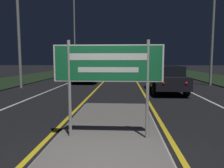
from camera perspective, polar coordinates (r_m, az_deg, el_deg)
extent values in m
cube|color=#999993|center=(5.11, -0.99, -14.48)|extent=(2.49, 7.92, 0.05)
cube|color=#66605B|center=(5.10, -0.99, -14.21)|extent=(2.37, 7.80, 0.10)
cube|color=black|center=(25.39, -19.59, 1.78)|extent=(5.00, 100.00, 0.08)
cube|color=black|center=(25.12, 24.61, 1.53)|extent=(5.00, 100.00, 0.08)
cube|color=gold|center=(28.44, -0.35, 2.50)|extent=(0.12, 70.00, 0.01)
cube|color=gold|center=(28.41, 5.45, 2.46)|extent=(0.12, 70.00, 0.01)
cube|color=silver|center=(28.75, -5.86, 2.50)|extent=(0.12, 70.00, 0.01)
cube|color=silver|center=(28.65, 10.98, 2.41)|extent=(0.12, 70.00, 0.01)
cube|color=silver|center=(29.38, -11.65, 2.48)|extent=(0.10, 70.00, 0.01)
cube|color=silver|center=(29.20, 16.83, 2.33)|extent=(0.10, 70.00, 0.01)
cylinder|color=#9E9E99|center=(4.96, -11.03, -1.37)|extent=(0.07, 0.07, 2.17)
cylinder|color=#9E9E99|center=(4.84, 9.26, -1.54)|extent=(0.07, 0.07, 2.17)
cube|color=#19703D|center=(4.78, -1.03, 5.44)|extent=(2.40, 0.04, 0.81)
cube|color=white|center=(4.76, -1.05, 5.44)|extent=(2.40, 0.00, 0.81)
cube|color=#19703D|center=(4.76, -1.05, 5.44)|extent=(2.33, 0.01, 0.76)
cube|color=white|center=(4.75, -1.06, 7.14)|extent=(1.68, 0.01, 0.15)
cube|color=white|center=(4.76, -1.05, 3.74)|extent=(1.32, 0.01, 0.11)
cylinder|color=#9E9E99|center=(15.77, -23.24, 13.70)|extent=(0.18, 0.18, 8.06)
cylinder|color=#9E9E99|center=(29.51, -9.77, 12.32)|extent=(0.18, 0.18, 10.07)
cylinder|color=#9E9E99|center=(17.81, 24.95, 15.38)|extent=(0.18, 0.18, 9.70)
cube|color=black|center=(13.08, 13.78, 0.91)|extent=(1.71, 4.79, 0.66)
cube|color=black|center=(12.76, 14.08, 3.43)|extent=(1.50, 2.49, 0.52)
sphere|color=red|center=(10.66, 13.30, 0.21)|extent=(0.14, 0.14, 0.14)
sphere|color=red|center=(10.89, 18.79, 0.17)|extent=(0.14, 0.14, 0.14)
cylinder|color=black|center=(14.46, 9.51, 0.18)|extent=(0.22, 0.68, 0.68)
cylinder|color=black|center=(14.73, 15.81, 0.13)|extent=(0.22, 0.68, 0.68)
cylinder|color=black|center=(11.53, 11.10, -1.36)|extent=(0.22, 0.68, 0.68)
cylinder|color=black|center=(11.86, 18.90, -1.37)|extent=(0.22, 0.68, 0.68)
cube|color=#B7B7BC|center=(24.18, 7.94, 3.22)|extent=(1.71, 4.36, 0.55)
cube|color=black|center=(23.90, 8.01, 4.50)|extent=(1.50, 2.27, 0.54)
sphere|color=red|center=(21.99, 7.02, 3.13)|extent=(0.14, 0.14, 0.14)
sphere|color=red|center=(22.08, 9.76, 3.10)|extent=(0.14, 0.14, 0.14)
cylinder|color=black|center=(25.49, 5.86, 2.77)|extent=(0.22, 0.66, 0.66)
cylinder|color=black|center=(25.62, 9.50, 2.74)|extent=(0.22, 0.66, 0.66)
cylinder|color=black|center=(22.80, 6.16, 2.37)|extent=(0.22, 0.66, 0.66)
cylinder|color=black|center=(22.94, 10.22, 2.33)|extent=(0.22, 0.66, 0.66)
cube|color=navy|center=(18.16, -6.56, 2.46)|extent=(1.80, 4.04, 0.67)
cube|color=black|center=(18.37, -6.45, 4.29)|extent=(1.58, 2.10, 0.48)
sphere|color=white|center=(16.31, -9.69, 2.29)|extent=(0.14, 0.14, 0.14)
sphere|color=white|center=(16.10, -5.82, 2.29)|extent=(0.14, 0.14, 0.14)
cylinder|color=black|center=(17.14, -10.09, 1.06)|extent=(0.22, 0.66, 0.66)
cylinder|color=black|center=(16.83, -4.39, 1.05)|extent=(0.22, 0.66, 0.66)
cylinder|color=black|center=(19.57, -8.40, 1.72)|extent=(0.22, 0.66, 0.66)
cylinder|color=black|center=(19.30, -3.41, 1.71)|extent=(0.22, 0.66, 0.66)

